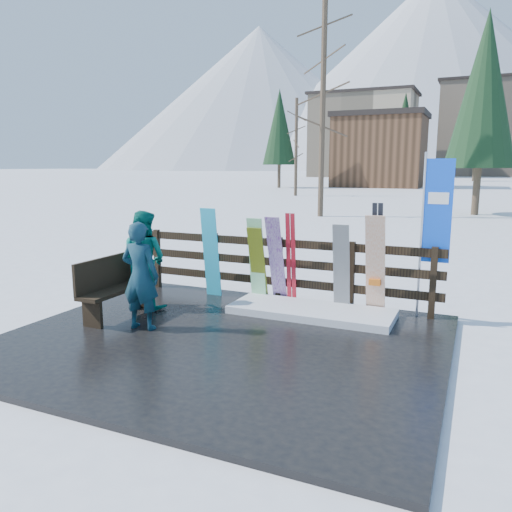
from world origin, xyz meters
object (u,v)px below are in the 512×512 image
at_px(snowboard_2, 258,265).
at_px(rental_flag, 434,217).
at_px(snowboard_4, 341,268).
at_px(person_back, 144,260).
at_px(snowboard_3, 276,260).
at_px(snowboard_0, 211,253).
at_px(person_front, 140,276).
at_px(snowboard_5, 375,266).
at_px(snowboard_1, 257,260).
at_px(bench, 114,285).

relative_size(snowboard_2, rental_flag, 0.53).
distance_m(snowboard_4, person_back, 3.30).
bearing_deg(snowboard_3, person_back, -150.36).
relative_size(snowboard_0, person_back, 1.00).
relative_size(person_front, person_back, 0.96).
distance_m(snowboard_3, snowboard_4, 1.15).
bearing_deg(snowboard_5, snowboard_3, -180.00).
bearing_deg(snowboard_4, snowboard_1, 180.00).
relative_size(snowboard_1, rental_flag, 0.59).
distance_m(snowboard_1, snowboard_2, 0.08).
distance_m(snowboard_2, rental_flag, 3.02).
relative_size(snowboard_1, snowboard_5, 0.91).
xyz_separation_m(snowboard_2, person_front, (-0.97, -2.06, 0.13)).
relative_size(snowboard_5, person_front, 1.05).
height_order(snowboard_1, person_back, person_back).
bearing_deg(bench, snowboard_5, 24.44).
bearing_deg(snowboard_1, snowboard_0, 180.00).
bearing_deg(snowboard_2, person_back, -145.27).
bearing_deg(snowboard_0, person_back, -120.93).
xyz_separation_m(snowboard_0, snowboard_1, (0.92, 0.00, -0.07)).
xyz_separation_m(rental_flag, person_front, (-3.83, -2.33, -0.80)).
height_order(snowboard_3, snowboard_5, snowboard_5).
height_order(snowboard_3, snowboard_4, snowboard_3).
bearing_deg(snowboard_2, person_front, -115.21).
height_order(bench, snowboard_0, snowboard_0).
xyz_separation_m(snowboard_2, rental_flag, (2.86, 0.27, 0.93)).
bearing_deg(person_front, rental_flag, -153.43).
height_order(snowboard_2, snowboard_3, snowboard_3).
bearing_deg(snowboard_4, person_back, -160.26).
xyz_separation_m(snowboard_1, snowboard_4, (1.52, 0.00, -0.02)).
bearing_deg(snowboard_5, person_back, -163.04).
height_order(snowboard_1, snowboard_4, snowboard_1).
distance_m(snowboard_5, person_front, 3.66).
bearing_deg(rental_flag, snowboard_0, -175.94).
bearing_deg(snowboard_5, snowboard_2, 180.00).
bearing_deg(snowboard_1, rental_flag, 5.35).
bearing_deg(snowboard_0, snowboard_4, 0.00).
relative_size(snowboard_5, person_back, 1.01).
distance_m(snowboard_4, person_front, 3.22).
height_order(snowboard_0, snowboard_3, snowboard_0).
bearing_deg(rental_flag, person_back, -162.78).
bearing_deg(person_back, person_front, 124.94).
relative_size(snowboard_0, snowboard_5, 0.99).
height_order(person_front, person_back, person_back).
relative_size(bench, snowboard_3, 0.93).
bearing_deg(snowboard_2, snowboard_3, -0.00).
bearing_deg(snowboard_5, snowboard_1, 180.00).
height_order(snowboard_0, person_back, person_back).
distance_m(bench, rental_flag, 5.14).
distance_m(snowboard_4, rental_flag, 1.64).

